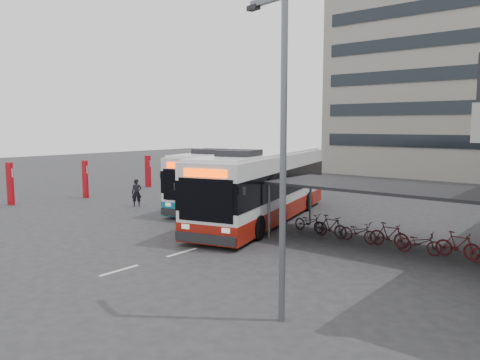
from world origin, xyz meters
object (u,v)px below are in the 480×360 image
Objects in this scene: pedestrian at (137,193)px; lamp_post at (280,139)px; bus_main at (264,186)px; bus_teal at (233,177)px.

lamp_post reaches higher than pedestrian.
bus_main is 8.89m from pedestrian.
bus_teal is 18.48m from lamp_post.
bus_main is 7.87× the size of pedestrian.
lamp_post is at bearing -60.68° from bus_teal.
pedestrian is at bearing 174.87° from bus_main.
bus_main reaches higher than pedestrian.
bus_main is at bearing 140.96° from lamp_post.
bus_main is at bearing -38.09° from pedestrian.
bus_main reaches higher than bus_teal.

